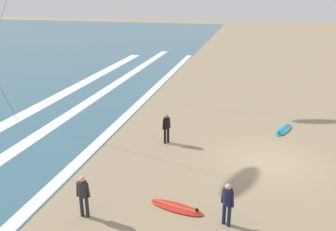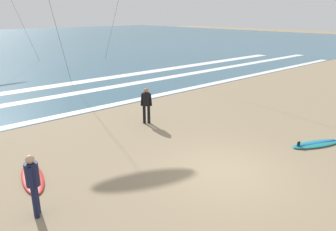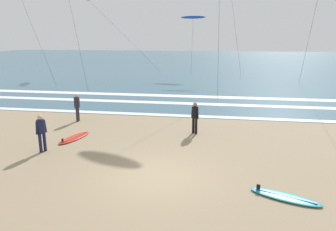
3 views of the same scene
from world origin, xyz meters
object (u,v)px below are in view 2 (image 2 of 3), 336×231
at_px(surfer_right_near, 146,102).
at_px(surfboard_foreground_flat, 316,144).
at_px(surfer_left_near, 33,180).
at_px(surfboard_near_water, 33,178).

relative_size(surfer_right_near, surfboard_foreground_flat, 0.74).
bearing_deg(surfer_left_near, surfer_right_near, 30.53).
distance_m(surfer_right_near, surfboard_near_water, 5.96).
bearing_deg(surfboard_near_water, surfboard_foreground_flat, -26.21).
distance_m(surfer_left_near, surfboard_near_water, 2.13).
distance_m(surfer_left_near, surfboard_foreground_flat, 9.75).
relative_size(surfboard_near_water, surfboard_foreground_flat, 1.00).
height_order(surfer_right_near, surfer_left_near, same).
xyz_separation_m(surfer_right_near, surfboard_foreground_flat, (3.24, -6.13, -0.91)).
bearing_deg(surfboard_foreground_flat, surfer_right_near, 117.87).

